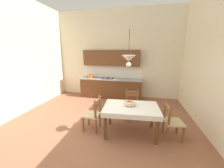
{
  "coord_description": "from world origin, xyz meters",
  "views": [
    {
      "loc": [
        1.1,
        -2.96,
        2.1
      ],
      "look_at": [
        0.25,
        0.97,
        1.11
      ],
      "focal_mm": 20.78,
      "sensor_mm": 36.0,
      "label": 1
    }
  ],
  "objects_px": {
    "dining_chair_tv_side": "(93,114)",
    "fruit_bowl": "(129,103)",
    "dining_chair_window_side": "(172,121)",
    "pendant_lamp": "(129,59)",
    "kitchen_cabinetry": "(111,79)",
    "dining_chair_kitchen_side": "(132,105)",
    "dining_table": "(131,111)"
  },
  "relations": [
    {
      "from": "dining_chair_tv_side",
      "to": "fruit_bowl",
      "type": "height_order",
      "value": "dining_chair_tv_side"
    },
    {
      "from": "dining_chair_window_side",
      "to": "pendant_lamp",
      "type": "xyz_separation_m",
      "value": [
        -1.09,
        -0.16,
        1.52
      ]
    },
    {
      "from": "dining_chair_window_side",
      "to": "pendant_lamp",
      "type": "distance_m",
      "value": 1.88
    },
    {
      "from": "kitchen_cabinetry",
      "to": "dining_chair_kitchen_side",
      "type": "height_order",
      "value": "kitchen_cabinetry"
    },
    {
      "from": "dining_chair_kitchen_side",
      "to": "fruit_bowl",
      "type": "xyz_separation_m",
      "value": [
        -0.03,
        -0.76,
        0.37
      ]
    },
    {
      "from": "dining_table",
      "to": "dining_chair_kitchen_side",
      "type": "distance_m",
      "value": 0.85
    },
    {
      "from": "dining_chair_tv_side",
      "to": "fruit_bowl",
      "type": "relative_size",
      "value": 3.1
    },
    {
      "from": "dining_chair_window_side",
      "to": "fruit_bowl",
      "type": "height_order",
      "value": "dining_chair_window_side"
    },
    {
      "from": "dining_chair_tv_side",
      "to": "pendant_lamp",
      "type": "bearing_deg",
      "value": -6.03
    },
    {
      "from": "dining_chair_kitchen_side",
      "to": "pendant_lamp",
      "type": "height_order",
      "value": "pendant_lamp"
    },
    {
      "from": "kitchen_cabinetry",
      "to": "fruit_bowl",
      "type": "distance_m",
      "value": 2.87
    },
    {
      "from": "dining_table",
      "to": "dining_chair_tv_side",
      "type": "relative_size",
      "value": 1.56
    },
    {
      "from": "dining_chair_tv_side",
      "to": "kitchen_cabinetry",
      "type": "bearing_deg",
      "value": 92.5
    },
    {
      "from": "dining_table",
      "to": "kitchen_cabinetry",
      "type": "bearing_deg",
      "value": 112.76
    },
    {
      "from": "dining_chair_tv_side",
      "to": "fruit_bowl",
      "type": "bearing_deg",
      "value": 6.94
    },
    {
      "from": "kitchen_cabinetry",
      "to": "dining_chair_kitchen_side",
      "type": "distance_m",
      "value": 2.23
    },
    {
      "from": "fruit_bowl",
      "to": "pendant_lamp",
      "type": "distance_m",
      "value": 1.17
    },
    {
      "from": "kitchen_cabinetry",
      "to": "dining_chair_tv_side",
      "type": "bearing_deg",
      "value": -87.5
    },
    {
      "from": "dining_table",
      "to": "dining_chair_window_side",
      "type": "height_order",
      "value": "dining_chair_window_side"
    },
    {
      "from": "kitchen_cabinetry",
      "to": "dining_chair_window_side",
      "type": "xyz_separation_m",
      "value": [
        2.15,
        -2.71,
        -0.41
      ]
    },
    {
      "from": "kitchen_cabinetry",
      "to": "fruit_bowl",
      "type": "bearing_deg",
      "value": -67.6
    },
    {
      "from": "dining_table",
      "to": "pendant_lamp",
      "type": "distance_m",
      "value": 1.35
    },
    {
      "from": "pendant_lamp",
      "to": "dining_table",
      "type": "bearing_deg",
      "value": 58.84
    },
    {
      "from": "dining_chair_window_side",
      "to": "pendant_lamp",
      "type": "height_order",
      "value": "pendant_lamp"
    },
    {
      "from": "fruit_bowl",
      "to": "pendant_lamp",
      "type": "xyz_separation_m",
      "value": [
        -0.03,
        -0.22,
        1.15
      ]
    },
    {
      "from": "kitchen_cabinetry",
      "to": "dining_table",
      "type": "relative_size",
      "value": 1.97
    },
    {
      "from": "kitchen_cabinetry",
      "to": "pendant_lamp",
      "type": "distance_m",
      "value": 3.25
    },
    {
      "from": "pendant_lamp",
      "to": "kitchen_cabinetry",
      "type": "bearing_deg",
      "value": 110.25
    },
    {
      "from": "dining_chair_window_side",
      "to": "kitchen_cabinetry",
      "type": "bearing_deg",
      "value": 128.47
    },
    {
      "from": "dining_chair_window_side",
      "to": "pendant_lamp",
      "type": "bearing_deg",
      "value": -171.69
    },
    {
      "from": "fruit_bowl",
      "to": "dining_chair_kitchen_side",
      "type": "bearing_deg",
      "value": 88.08
    },
    {
      "from": "dining_chair_kitchen_side",
      "to": "pendant_lamp",
      "type": "relative_size",
      "value": 1.16
    }
  ]
}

